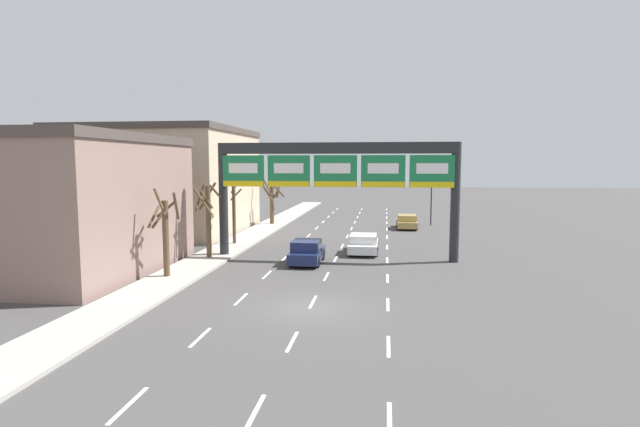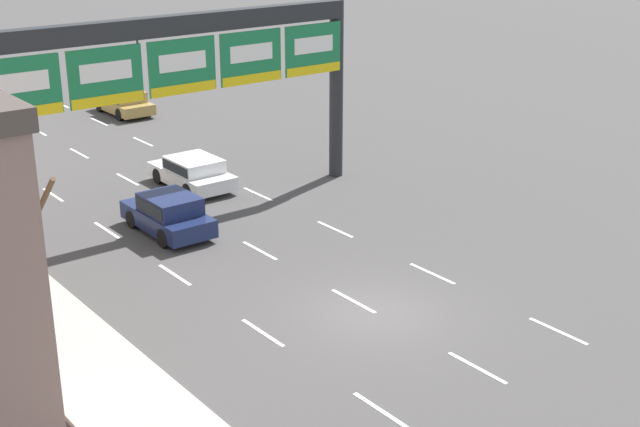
% 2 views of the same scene
% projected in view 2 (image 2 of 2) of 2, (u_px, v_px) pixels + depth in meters
% --- Properties ---
extents(ground_plane, '(220.00, 220.00, 0.00)m').
position_uv_depth(ground_plane, '(375.00, 313.00, 26.01)').
color(ground_plane, '#474444').
extents(sidewalk_left, '(2.80, 110.00, 0.15)m').
position_uv_depth(sidewalk_left, '(125.00, 402.00, 21.38)').
color(sidewalk_left, '#A8A399').
rests_on(sidewalk_left, ground_plane).
extents(lane_dashes, '(6.72, 67.00, 0.01)m').
position_uv_depth(lane_dashes, '(156.00, 195.00, 36.01)').
color(lane_dashes, white).
rests_on(lane_dashes, ground_plane).
extents(sign_gantry, '(15.38, 0.70, 7.43)m').
position_uv_depth(sign_gantry, '(179.00, 67.00, 32.24)').
color(sign_gantry, '#232628').
rests_on(sign_gantry, ground_plane).
extents(car_white, '(1.97, 4.19, 1.30)m').
position_uv_depth(car_white, '(193.00, 171.00, 36.63)').
color(car_white, silver).
rests_on(car_white, ground_plane).
extents(car_navy, '(1.83, 4.00, 1.45)m').
position_uv_depth(car_navy, '(169.00, 213.00, 31.78)').
color(car_navy, '#19234C').
rests_on(car_navy, ground_plane).
extents(car_gold, '(1.87, 4.12, 1.31)m').
position_uv_depth(car_gold, '(124.00, 102.00, 48.53)').
color(car_gold, '#A88947').
rests_on(car_gold, ground_plane).
extents(traffic_light_near_gantry, '(0.30, 0.35, 4.72)m').
position_uv_depth(traffic_light_near_gantry, '(137.00, 41.00, 51.14)').
color(traffic_light_near_gantry, black).
rests_on(traffic_light_near_gantry, ground_plane).
extents(tree_bare_closest, '(1.55, 1.45, 4.69)m').
position_uv_depth(tree_bare_closest, '(28.00, 253.00, 23.57)').
color(tree_bare_closest, brown).
rests_on(tree_bare_closest, sidewalk_left).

